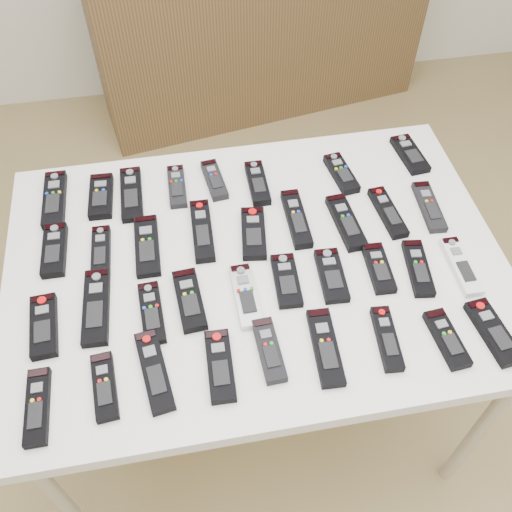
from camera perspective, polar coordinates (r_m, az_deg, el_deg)
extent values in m
plane|color=#957E4C|center=(2.07, 1.37, -15.69)|extent=(4.00, 4.00, 0.00)
cube|color=white|center=(1.45, 0.00, -0.99)|extent=(1.25, 0.88, 0.04)
cylinder|color=beige|center=(1.67, -18.54, -22.54)|extent=(0.04, 0.04, 0.74)
cylinder|color=beige|center=(1.77, 21.48, -15.86)|extent=(0.04, 0.04, 0.74)
cylinder|color=beige|center=(2.03, -17.92, -1.54)|extent=(0.04, 0.04, 0.74)
cylinder|color=beige|center=(2.11, 13.42, 2.73)|extent=(0.04, 0.04, 0.74)
cube|color=#45311B|center=(3.02, 0.54, 21.36)|extent=(1.65, 0.65, 0.80)
cube|color=black|center=(1.66, -19.51, 5.35)|extent=(0.06, 0.20, 0.02)
cube|color=black|center=(1.63, -15.24, 5.79)|extent=(0.07, 0.16, 0.02)
cube|color=black|center=(1.61, -12.35, 6.06)|extent=(0.06, 0.20, 0.02)
cube|color=black|center=(1.62, -7.91, 6.90)|extent=(0.05, 0.16, 0.02)
cube|color=black|center=(1.62, -4.19, 7.60)|extent=(0.06, 0.15, 0.02)
cube|color=black|center=(1.61, 0.15, 7.31)|extent=(0.05, 0.16, 0.02)
cube|color=black|center=(1.65, 8.53, 8.15)|extent=(0.07, 0.16, 0.02)
cube|color=black|center=(1.76, 15.14, 9.79)|extent=(0.07, 0.16, 0.02)
cube|color=black|center=(1.53, -19.51, 0.55)|extent=(0.06, 0.16, 0.02)
cube|color=black|center=(1.49, -15.24, 0.40)|extent=(0.05, 0.16, 0.02)
cube|color=black|center=(1.48, -10.84, 1.01)|extent=(0.06, 0.19, 0.02)
cube|color=black|center=(1.49, -5.40, 2.54)|extent=(0.06, 0.20, 0.02)
cube|color=black|center=(1.48, -0.26, 2.29)|extent=(0.08, 0.17, 0.02)
cube|color=black|center=(1.52, 4.05, 3.75)|extent=(0.05, 0.20, 0.02)
cube|color=black|center=(1.52, 8.98, 3.36)|extent=(0.07, 0.19, 0.02)
cube|color=black|center=(1.57, 13.04, 4.27)|extent=(0.06, 0.18, 0.02)
cube|color=black|center=(1.61, 16.92, 4.75)|extent=(0.06, 0.18, 0.02)
cube|color=black|center=(1.40, -20.45, -6.57)|extent=(0.07, 0.17, 0.02)
cube|color=black|center=(1.39, -15.69, -4.91)|extent=(0.07, 0.21, 0.02)
cube|color=black|center=(1.35, -10.38, -5.62)|extent=(0.06, 0.17, 0.02)
cube|color=black|center=(1.36, -6.67, -4.39)|extent=(0.07, 0.17, 0.02)
cube|color=#B7B7BC|center=(1.36, -1.01, -3.99)|extent=(0.06, 0.18, 0.02)
cube|color=black|center=(1.39, 3.06, -2.46)|extent=(0.07, 0.16, 0.02)
cube|color=black|center=(1.41, 7.56, -1.94)|extent=(0.07, 0.16, 0.02)
cube|color=black|center=(1.44, 12.17, -1.20)|extent=(0.06, 0.15, 0.02)
cube|color=black|center=(1.46, 15.90, -1.17)|extent=(0.07, 0.17, 0.02)
cube|color=silver|center=(1.50, 19.81, -0.96)|extent=(0.05, 0.18, 0.02)
cube|color=black|center=(1.30, -21.01, -13.88)|extent=(0.05, 0.17, 0.02)
cube|color=black|center=(1.28, -14.90, -12.50)|extent=(0.06, 0.16, 0.02)
cube|color=black|center=(1.28, -10.12, -11.24)|extent=(0.08, 0.20, 0.02)
cube|color=black|center=(1.26, -3.61, -10.89)|extent=(0.06, 0.17, 0.02)
cube|color=black|center=(1.28, 1.32, -9.40)|extent=(0.05, 0.16, 0.02)
cube|color=black|center=(1.29, 6.95, -9.03)|extent=(0.06, 0.20, 0.02)
cube|color=black|center=(1.33, 12.95, -8.04)|extent=(0.06, 0.16, 0.02)
cube|color=black|center=(1.36, 18.54, -7.87)|extent=(0.06, 0.15, 0.02)
cube|color=black|center=(1.41, 22.65, -7.03)|extent=(0.07, 0.18, 0.02)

